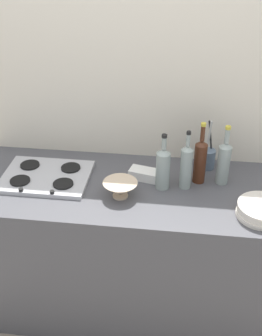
# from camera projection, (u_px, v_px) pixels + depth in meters

# --- Properties ---
(ground_plane) EXTENTS (6.00, 6.00, 0.00)m
(ground_plane) POSITION_uv_depth(u_px,v_px,m) (131.00, 300.00, 2.84)
(ground_plane) COLOR gray
(ground_plane) RESTS_ON ground
(counter_block) EXTENTS (1.80, 0.70, 0.90)m
(counter_block) POSITION_uv_depth(u_px,v_px,m) (131.00, 249.00, 2.60)
(counter_block) COLOR #4C4C51
(counter_block) RESTS_ON ground
(backsplash_panel) EXTENTS (1.90, 0.06, 2.13)m
(backsplash_panel) POSITION_uv_depth(u_px,v_px,m) (139.00, 128.00, 2.60)
(backsplash_panel) COLOR beige
(backsplash_panel) RESTS_ON ground
(stovetop_hob) EXTENTS (0.48, 0.37, 0.04)m
(stovetop_hob) POSITION_uv_depth(u_px,v_px,m) (46.00, 176.00, 2.43)
(stovetop_hob) COLOR #B2B2B7
(stovetop_hob) RESTS_ON counter_block
(plate_stack) EXTENTS (0.25, 0.25, 0.07)m
(plate_stack) POSITION_uv_depth(u_px,v_px,m) (262.00, 210.00, 2.13)
(plate_stack) COLOR silver
(plate_stack) RESTS_ON counter_block
(wine_bottle_leftmost) EXTENTS (0.06, 0.06, 0.34)m
(wine_bottle_leftmost) POSITION_uv_depth(u_px,v_px,m) (186.00, 166.00, 2.30)
(wine_bottle_leftmost) COLOR gray
(wine_bottle_leftmost) RESTS_ON counter_block
(wine_bottle_mid_left) EXTENTS (0.07, 0.07, 0.34)m
(wine_bottle_mid_left) POSITION_uv_depth(u_px,v_px,m) (224.00, 162.00, 2.34)
(wine_bottle_mid_left) COLOR gray
(wine_bottle_mid_left) RESTS_ON counter_block
(wine_bottle_mid_right) EXTENTS (0.07, 0.07, 0.36)m
(wine_bottle_mid_right) POSITION_uv_depth(u_px,v_px,m) (200.00, 160.00, 2.35)
(wine_bottle_mid_right) COLOR #472314
(wine_bottle_mid_right) RESTS_ON counter_block
(wine_bottle_rightmost) EXTENTS (0.08, 0.08, 0.32)m
(wine_bottle_rightmost) POSITION_uv_depth(u_px,v_px,m) (163.00, 168.00, 2.30)
(wine_bottle_rightmost) COLOR gray
(wine_bottle_rightmost) RESTS_ON counter_block
(mixing_bowl) EXTENTS (0.18, 0.18, 0.09)m
(mixing_bowl) POSITION_uv_depth(u_px,v_px,m) (120.00, 189.00, 2.27)
(mixing_bowl) COLOR beige
(mixing_bowl) RESTS_ON counter_block
(butter_dish) EXTENTS (0.17, 0.12, 0.06)m
(butter_dish) POSITION_uv_depth(u_px,v_px,m) (144.00, 174.00, 2.43)
(butter_dish) COLOR white
(butter_dish) RESTS_ON counter_block
(utensil_crock) EXTENTS (0.09, 0.09, 0.30)m
(utensil_crock) POSITION_uv_depth(u_px,v_px,m) (208.00, 158.00, 2.51)
(utensil_crock) COLOR slate
(utensil_crock) RESTS_ON counter_block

